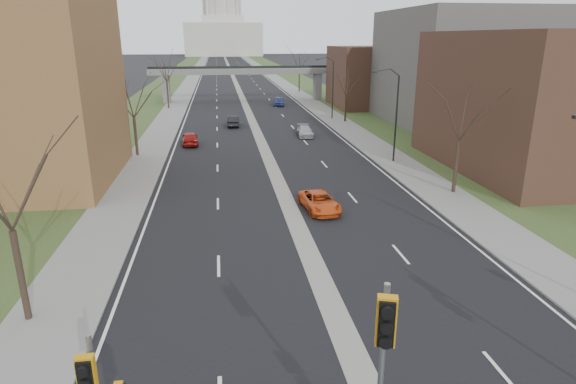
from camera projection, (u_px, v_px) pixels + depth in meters
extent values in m
cube|color=black|center=(232.00, 74.00, 155.96)|extent=(20.00, 600.00, 0.01)
cube|color=gray|center=(232.00, 74.00, 155.97)|extent=(1.20, 600.00, 0.02)
cube|color=gray|center=(269.00, 74.00, 157.56)|extent=(4.00, 600.00, 0.12)
cube|color=gray|center=(195.00, 74.00, 154.34)|extent=(4.00, 600.00, 0.12)
cube|color=#2D401D|center=(287.00, 74.00, 158.37)|extent=(8.00, 600.00, 0.10)
cube|color=#2D401D|center=(175.00, 75.00, 153.53)|extent=(8.00, 600.00, 0.10)
cube|color=#4D3324|center=(546.00, 102.00, 42.40)|extent=(16.00, 20.00, 12.00)
cube|color=#54524D|center=(460.00, 68.00, 65.09)|extent=(18.00, 22.00, 15.00)
cube|color=#4D3324|center=(375.00, 77.00, 82.01)|extent=(14.00, 14.00, 10.00)
cube|color=slate|center=(166.00, 89.00, 87.37)|extent=(1.20, 2.50, 5.00)
cube|color=slate|center=(317.00, 87.00, 91.13)|extent=(1.20, 2.50, 5.00)
cube|color=slate|center=(243.00, 71.00, 88.32)|extent=(34.00, 3.00, 1.00)
cube|color=black|center=(243.00, 67.00, 88.11)|extent=(34.00, 0.15, 0.50)
cube|color=beige|center=(223.00, 40.00, 313.06)|extent=(48.00, 42.00, 20.00)
cube|color=beige|center=(223.00, 20.00, 309.38)|extent=(26.00, 26.00, 5.00)
cylinder|color=beige|center=(222.00, 5.00, 306.62)|extent=(22.00, 22.00, 14.00)
cylinder|color=black|center=(396.00, 119.00, 45.11)|extent=(0.16, 0.16, 8.00)
cube|color=black|center=(375.00, 72.00, 43.46)|extent=(0.45, 0.18, 0.14)
cylinder|color=black|center=(333.00, 90.00, 69.60)|extent=(0.16, 0.16, 8.00)
cube|color=black|center=(318.00, 59.00, 67.96)|extent=(0.45, 0.18, 0.14)
cylinder|color=#382B21|center=(21.00, 276.00, 19.78)|extent=(0.28, 0.28, 4.00)
cylinder|color=#382B21|center=(136.00, 137.00, 48.08)|extent=(0.28, 0.28, 3.75)
cylinder|color=#382B21|center=(168.00, 95.00, 80.04)|extent=(0.28, 0.28, 4.25)
cylinder|color=#382B21|center=(456.00, 167.00, 36.46)|extent=(0.28, 0.28, 4.00)
cylinder|color=#382B21|center=(345.00, 109.00, 67.63)|extent=(0.28, 0.28, 3.50)
cylinder|color=#382B21|center=(299.00, 81.00, 105.20)|extent=(0.28, 0.28, 4.25)
cube|color=#C4820B|center=(87.00, 377.00, 10.73)|extent=(0.41, 0.39, 1.11)
cylinder|color=gray|center=(380.00, 384.00, 12.42)|extent=(0.16, 0.16, 5.84)
cube|color=#C4820B|center=(386.00, 321.00, 11.21)|extent=(0.59, 0.57, 1.29)
imported|color=maroon|center=(190.00, 138.00, 53.51)|extent=(2.05, 4.44, 1.47)
imported|color=black|center=(233.00, 121.00, 64.71)|extent=(1.80, 4.42, 1.43)
imported|color=#D34C16|center=(320.00, 202.00, 33.27)|extent=(2.57, 4.72, 1.26)
imported|color=#A4A6AC|center=(305.00, 131.00, 58.20)|extent=(2.01, 4.39, 1.24)
imported|color=navy|center=(279.00, 101.00, 84.25)|extent=(2.22, 4.59, 1.51)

